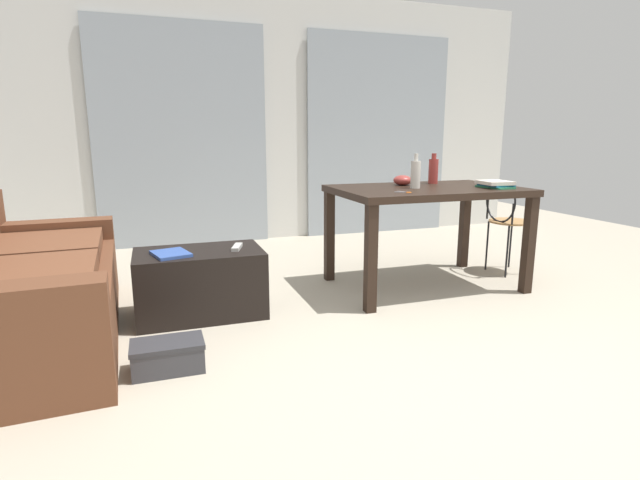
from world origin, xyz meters
The scene contains 15 objects.
ground_plane centered at (0.00, 1.45, 0.00)m, with size 8.88×8.88×0.00m, color #B2A893.
wall_back centered at (0.00, 3.70, 1.34)m, with size 5.89×0.10×2.69m, color silver.
curtains centered at (0.00, 3.61, 1.15)m, with size 4.03×0.03×2.31m.
couch centered at (-2.21, 1.25, 0.30)m, with size 0.99×1.92×0.79m.
coffee_table centered at (-1.21, 1.37, 0.22)m, with size 0.81×0.49×0.43m.
craft_table centered at (0.51, 1.45, 0.68)m, with size 1.38×0.90×0.78m.
wire_chair centered at (1.35, 1.56, 0.51)m, with size 0.36×0.36×0.80m.
bottle_near centered at (0.71, 1.70, 0.88)m, with size 0.08×0.08×0.24m.
bottle_far centered at (0.39, 1.42, 0.88)m, with size 0.07×0.07×0.25m.
bowl centered at (0.41, 1.65, 0.82)m, with size 0.15×0.15×0.08m, color #9E3833.
book_stack centered at (0.97, 1.24, 0.80)m, with size 0.22×0.28×0.05m.
scissors centered at (0.18, 1.19, 0.78)m, with size 0.10×0.11×0.00m.
tv_remote_primary centered at (-0.96, 1.34, 0.44)m, with size 0.05×0.18×0.02m, color #B7B7B2.
magazine centered at (-1.38, 1.30, 0.44)m, with size 0.20×0.24×0.02m, color #33519E.
shoebox centered at (-1.44, 0.61, 0.08)m, with size 0.36×0.21×0.15m.
Camera 1 is at (-1.46, -1.79, 1.16)m, focal length 27.46 mm.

